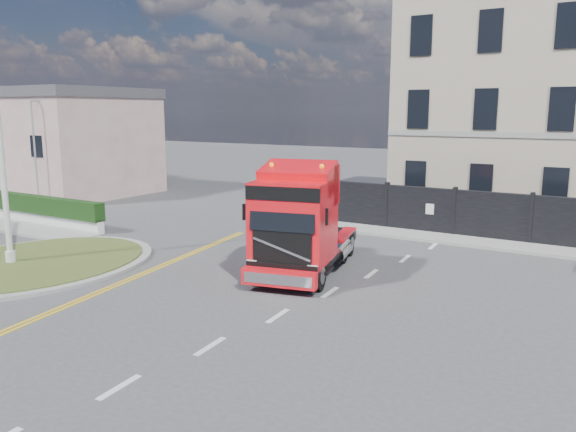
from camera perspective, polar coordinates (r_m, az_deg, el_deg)
The scene contains 11 objects.
ground at distance 18.36m, azimuth -3.44°, elevation -5.93°, with size 120.00×120.00×0.00m, color #424244.
traffic_island at distance 21.16m, azimuth -24.16°, elevation -4.40°, with size 6.80×6.80×0.17m.
hedge_wall at distance 28.38m, azimuth -23.77°, elevation 0.63°, with size 8.00×0.55×1.35m.
pavement_side at distance 27.89m, azimuth -25.50°, elevation -1.11°, with size 8.50×1.80×0.10m, color gray.
seaside_bldg_pink at distance 38.17m, azimuth -20.92°, elevation 6.60°, with size 8.00×8.00×6.00m, color beige.
seaside_bldg_cream at distance 45.85m, azimuth -25.12°, elevation 6.23°, with size 9.00×8.00×5.00m, color beige.
hoarding_fence at distance 24.09m, azimuth 22.38°, elevation -0.28°, with size 18.80×0.25×2.00m.
georgian_building at distance 31.22m, azimuth 24.22°, elevation 10.72°, with size 12.30×10.30×12.80m.
pavement_far at distance 23.49m, azimuth 20.55°, elevation -2.76°, with size 20.00×1.60×0.12m, color gray.
truck at distance 17.79m, azimuth 1.16°, elevation -1.13°, with size 3.51×6.31×3.57m.
lamppost_slim at distance 33.46m, azimuth -24.38°, elevation 6.65°, with size 0.24×0.48×5.84m.
Camera 1 is at (10.03, -14.46, 5.23)m, focal length 35.00 mm.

